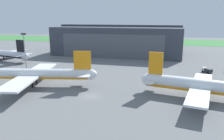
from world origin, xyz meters
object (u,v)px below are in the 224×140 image
Objects in this scene: airliner_near_right at (29,74)px; stair_truck at (207,70)px; apron_light_mast at (25,48)px; maintenance_hangar at (119,40)px; airliner_near_left at (204,87)px.

stair_truck is (61.14, 35.58, -3.00)m from airliner_near_right.
airliner_near_right is at bearing -52.18° from apron_light_mast.
maintenance_hangar is at bearing 62.52° from apron_light_mast.
airliner_near_right is at bearing -149.80° from stair_truck.
apron_light_mast is at bearing 164.63° from airliner_near_left.
airliner_near_left is 8.14× the size of stair_truck.
maintenance_hangar is 80.16m from airliner_near_right.
airliner_near_left is at bearing -99.54° from stair_truck.
airliner_near_left is (42.32, -77.24, -4.98)m from maintenance_hangar.
maintenance_hangar is 17.55× the size of stair_truck.
stair_truck is (48.01, -43.36, -7.59)m from maintenance_hangar.
airliner_near_right is 27.83m from apron_light_mast.
airliner_near_right is 1.27× the size of airliner_near_left.
airliner_near_right is 70.80m from stair_truck.
stair_truck is 0.27× the size of apron_light_mast.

